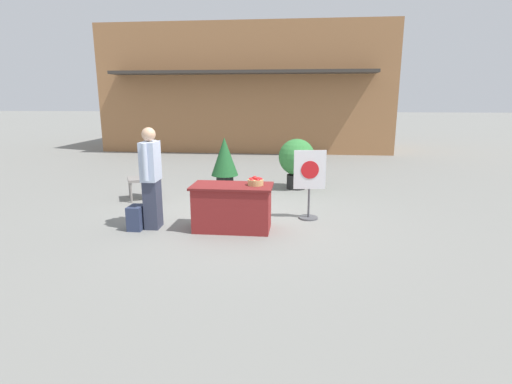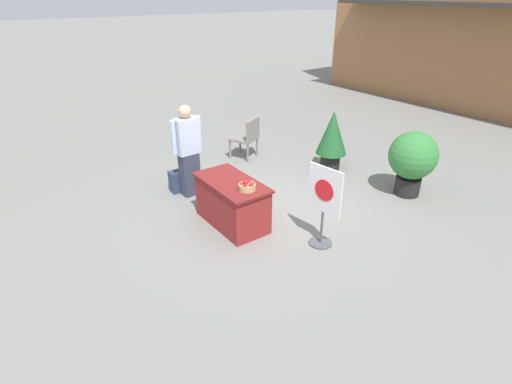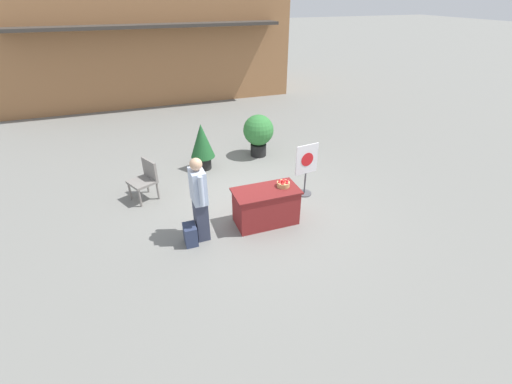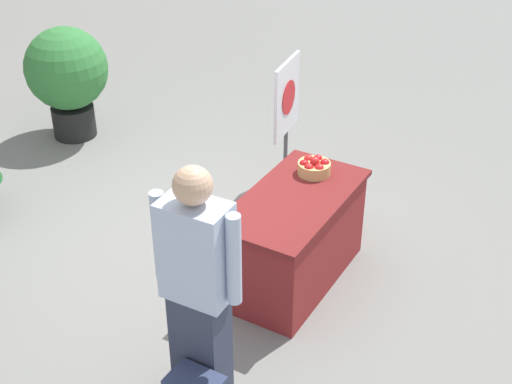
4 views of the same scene
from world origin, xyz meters
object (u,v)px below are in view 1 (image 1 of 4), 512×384
at_px(display_table, 232,207).
at_px(person_visitor, 151,177).
at_px(apple_basket, 255,181).
at_px(poster_board, 309,182).
at_px(backpack, 136,218).
at_px(patio_chair, 145,175).
at_px(potted_plant_near_right, 297,159).
at_px(potted_plant_far_left, 225,160).

relative_size(display_table, person_visitor, 0.78).
height_order(apple_basket, poster_board, poster_board).
relative_size(apple_basket, backpack, 0.64).
xyz_separation_m(patio_chair, potted_plant_near_right, (3.38, 1.43, 0.20)).
bearing_deg(patio_chair, potted_plant_near_right, 176.82).
xyz_separation_m(backpack, potted_plant_near_right, (2.74, 3.53, 0.53)).
xyz_separation_m(display_table, backpack, (-1.66, -0.18, -0.19)).
xyz_separation_m(apple_basket, potted_plant_far_left, (-1.09, 2.99, -0.11)).
relative_size(display_table, potted_plant_near_right, 1.10).
distance_m(person_visitor, poster_board, 2.86).
relative_size(apple_basket, potted_plant_near_right, 0.21).
bearing_deg(person_visitor, potted_plant_near_right, 51.79).
distance_m(display_table, backpack, 1.68).
relative_size(person_visitor, potted_plant_far_left, 1.35).
height_order(person_visitor, potted_plant_near_right, person_visitor).
bearing_deg(person_visitor, potted_plant_far_left, 74.83).
xyz_separation_m(poster_board, patio_chair, (-3.64, 1.14, -0.17)).
bearing_deg(potted_plant_near_right, display_table, -107.74).
xyz_separation_m(person_visitor, poster_board, (2.73, 0.83, -0.19)).
relative_size(patio_chair, potted_plant_far_left, 0.73).
xyz_separation_m(apple_basket, person_visitor, (-1.80, -0.09, 0.05)).
xyz_separation_m(backpack, poster_board, (3.00, 0.96, 0.51)).
distance_m(apple_basket, poster_board, 1.20).
height_order(patio_chair, potted_plant_far_left, potted_plant_far_left).
relative_size(display_table, poster_board, 1.06).
bearing_deg(backpack, person_visitor, 25.45).
xyz_separation_m(display_table, potted_plant_far_left, (-0.69, 3.03, 0.35)).
bearing_deg(patio_chair, poster_board, 136.50).
bearing_deg(person_visitor, poster_board, 14.76).
height_order(poster_board, patio_chair, poster_board).
height_order(patio_chair, potted_plant_near_right, potted_plant_near_right).
bearing_deg(person_visitor, apple_basket, 0.54).
height_order(potted_plant_far_left, potted_plant_near_right, potted_plant_far_left).
relative_size(poster_board, potted_plant_near_right, 1.04).
xyz_separation_m(person_visitor, patio_chair, (-0.91, 1.97, -0.36)).
bearing_deg(poster_board, patio_chair, -114.79).
bearing_deg(backpack, potted_plant_near_right, 52.21).
xyz_separation_m(apple_basket, backpack, (-2.06, -0.21, -0.65)).
distance_m(potted_plant_far_left, potted_plant_near_right, 1.79).
height_order(poster_board, potted_plant_near_right, poster_board).
bearing_deg(backpack, poster_board, 17.74).
bearing_deg(display_table, backpack, -173.88).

